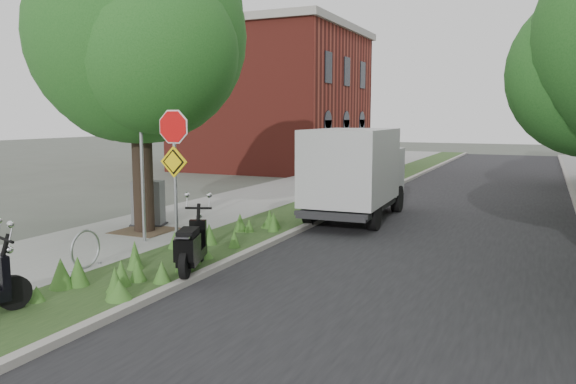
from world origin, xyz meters
name	(u,v)px	position (x,y,z in m)	size (l,w,h in m)	color
ground	(221,282)	(0.00, 0.00, 0.00)	(120.00, 120.00, 0.00)	#4C5147
sidewalk_near	(262,197)	(-4.25, 10.00, 0.06)	(3.50, 60.00, 0.12)	gray
verge	(330,201)	(-1.50, 10.00, 0.06)	(2.00, 60.00, 0.12)	#223F1B
kerb_near	(357,203)	(-0.50, 10.00, 0.07)	(0.20, 60.00, 0.13)	#9E9991
road	(460,212)	(3.00, 10.00, 0.01)	(7.00, 60.00, 0.01)	black
street_tree_main	(138,47)	(-4.08, 2.86, 4.80)	(6.21, 5.54, 7.66)	black
bare_post	(142,158)	(-3.20, 1.80, 2.12)	(0.08, 0.08, 4.00)	#A5A8AD
bike_hoop	(86,249)	(-2.70, -0.60, 0.50)	(0.06, 0.78, 0.77)	#A5A8AD
sign_assembly	(174,154)	(-1.40, 0.58, 2.33)	(0.94, 0.08, 3.22)	#A5A8AD
brick_building	(275,98)	(-9.50, 22.00, 4.21)	(9.40, 10.40, 8.30)	maroon
scooter_near	(190,251)	(-0.66, 0.00, 0.54)	(0.83, 1.74, 0.87)	black
box_truck	(356,170)	(0.30, 7.22, 1.51)	(2.24, 5.21, 2.32)	#262628
utility_cabinet	(148,204)	(-4.42, 3.50, 0.70)	(1.06, 0.87, 1.21)	#262628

